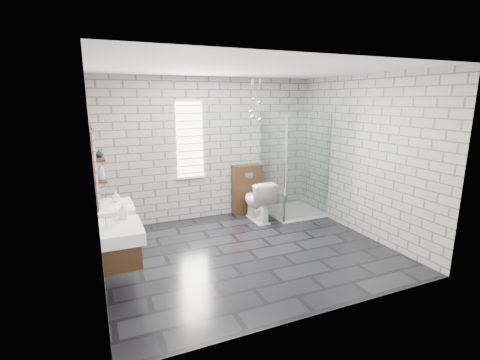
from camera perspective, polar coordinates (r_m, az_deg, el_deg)
floor at (r=5.52m, az=1.38°, el=-11.55°), size 4.20×3.60×0.02m
ceiling at (r=5.03m, az=1.56°, el=17.89°), size 4.20×3.60×0.02m
wall_back at (r=6.76m, az=-4.98°, el=5.09°), size 4.20×0.02×2.70m
wall_front at (r=3.58m, az=13.67°, el=-2.57°), size 4.20×0.02×2.70m
wall_left at (r=4.65m, az=-22.90°, el=0.36°), size 0.02×3.60×2.70m
wall_right at (r=6.27m, az=19.31°, el=3.75°), size 0.02×3.60×2.70m
vanity_left at (r=4.36m, az=-19.42°, el=-8.29°), size 0.47×0.70×1.57m
vanity_right at (r=5.20m, az=-20.15°, el=-4.89°), size 0.47×0.70×1.57m
shelf_lower at (r=4.61m, az=-21.86°, el=-0.04°), size 0.14×0.30×0.03m
shelf_upper at (r=4.56m, az=-22.14°, el=3.14°), size 0.14×0.30×0.03m
window at (r=6.60m, az=-8.25°, el=6.55°), size 0.56×0.05×1.48m
cistern_panel at (r=7.09m, az=1.10°, el=-1.49°), size 0.60×0.20×1.00m
flush_plate at (r=6.93m, az=1.47°, el=0.71°), size 0.18×0.01×0.12m
shower_enclosure at (r=7.00m, az=8.56°, el=-1.80°), size 1.00×1.00×2.03m
pendant_cluster at (r=6.58m, az=2.48°, el=11.52°), size 0.28×0.22×0.83m
toilet at (r=6.68m, az=2.90°, el=-3.37°), size 0.44×0.78×0.79m
soap_bottle_a at (r=4.53m, az=-18.62°, el=-4.83°), size 0.11×0.11×0.20m
soap_bottle_b at (r=5.31m, az=-19.68°, el=-2.60°), size 0.14×0.14×0.15m
soap_bottle_c at (r=4.54m, az=-21.85°, el=1.38°), size 0.09×0.09×0.22m
vase at (r=4.61m, az=-22.11°, el=4.08°), size 0.12×0.12×0.10m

